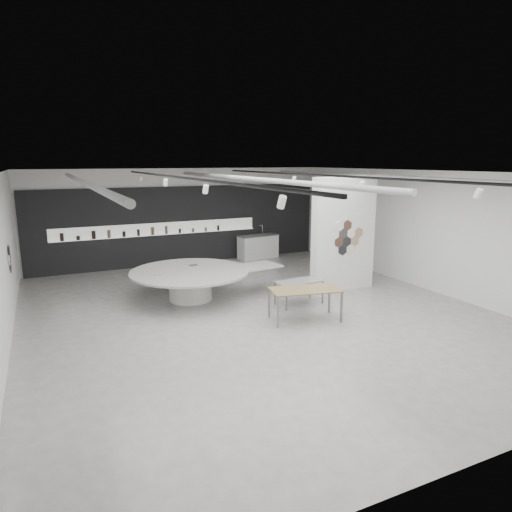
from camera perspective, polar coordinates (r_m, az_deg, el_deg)
name	(u,v)px	position (r m, az deg, el deg)	size (l,w,h in m)	color
room	(254,239)	(12.02, -0.21, 2.15)	(12.02, 14.02, 3.82)	#A39F99
back_wall_display	(181,226)	(18.55, -9.32, 3.78)	(11.80, 0.27, 3.10)	black
partition_column	(344,234)	(14.73, 10.88, 2.66)	(2.20, 0.38, 3.60)	white
display_island	(193,280)	(13.77, -7.93, -3.04)	(4.87, 4.01, 0.91)	white
sample_table_wood	(305,291)	(11.91, 6.16, -4.40)	(1.94, 1.24, 0.84)	olive
sample_table_stone	(299,283)	(13.24, 5.40, -3.37)	(1.41, 0.80, 0.69)	gray
kitchen_counter	(258,247)	(19.44, 0.25, 1.18)	(1.82, 0.89, 1.38)	white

